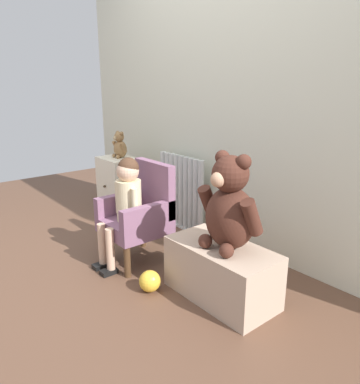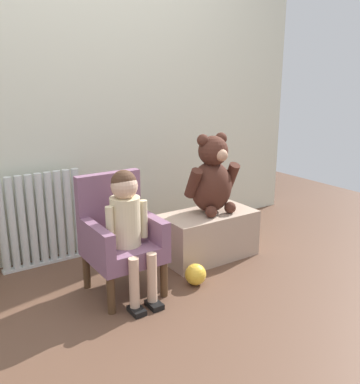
# 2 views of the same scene
# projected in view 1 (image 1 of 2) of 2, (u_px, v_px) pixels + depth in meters

# --- Properties ---
(ground_plane) EXTENTS (6.00, 6.00, 0.00)m
(ground_plane) POSITION_uv_depth(u_px,v_px,m) (96.00, 284.00, 2.36)
(ground_plane) COLOR brown
(back_wall) EXTENTS (3.80, 0.05, 2.40)m
(back_wall) POSITION_uv_depth(u_px,v_px,m) (229.00, 85.00, 2.72)
(back_wall) COLOR beige
(back_wall) RESTS_ON ground_plane
(radiator) EXTENTS (0.56, 0.05, 0.63)m
(radiator) POSITION_uv_depth(u_px,v_px,m) (181.00, 193.00, 3.19)
(radiator) COLOR silver
(radiator) RESTS_ON ground_plane
(small_dresser) EXTENTS (0.36, 0.30, 0.55)m
(small_dresser) POSITION_uv_depth(u_px,v_px,m) (119.00, 186.00, 3.52)
(small_dresser) COLOR #EEE6CC
(small_dresser) RESTS_ON ground_plane
(child_armchair) EXTENTS (0.40, 0.41, 0.69)m
(child_armchair) POSITION_uv_depth(u_px,v_px,m) (140.00, 213.00, 2.61)
(child_armchair) COLOR #7E556F
(child_armchair) RESTS_ON ground_plane
(child_figure) EXTENTS (0.25, 0.35, 0.75)m
(child_figure) POSITION_uv_depth(u_px,v_px,m) (126.00, 196.00, 2.50)
(child_figure) COLOR beige
(child_figure) RESTS_ON ground_plane
(low_bench) EXTENTS (0.66, 0.34, 0.33)m
(low_bench) POSITION_uv_depth(u_px,v_px,m) (221.00, 272.00, 2.17)
(low_bench) COLOR tan
(low_bench) RESTS_ON ground_plane
(large_teddy_bear) EXTENTS (0.40, 0.28, 0.55)m
(large_teddy_bear) POSITION_uv_depth(u_px,v_px,m) (230.00, 207.00, 2.04)
(large_teddy_bear) COLOR #48251B
(large_teddy_bear) RESTS_ON low_bench
(small_teddy_bear) EXTENTS (0.18, 0.12, 0.24)m
(small_teddy_bear) POSITION_uv_depth(u_px,v_px,m) (120.00, 146.00, 3.42)
(small_teddy_bear) COLOR olive
(small_teddy_bear) RESTS_ON small_dresser
(toy_ball) EXTENTS (0.13, 0.13, 0.13)m
(toy_ball) POSITION_uv_depth(u_px,v_px,m) (150.00, 281.00, 2.26)
(toy_ball) COLOR yellow
(toy_ball) RESTS_ON ground_plane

